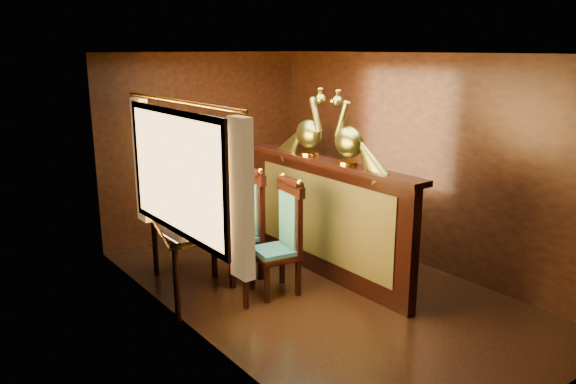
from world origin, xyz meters
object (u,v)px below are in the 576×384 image
Objects in this scene: chair_left at (284,233)px; peacock_left at (349,128)px; chair_right at (245,220)px; peacock_right at (309,122)px; dining_table at (195,226)px.

peacock_left is (0.63, -0.29, 1.09)m from chair_left.
chair_left is 0.98× the size of chair_right.
peacock_right is (0.63, 0.37, 1.09)m from chair_left.
dining_table is 1.72m from peacock_right.
chair_right is at bearing 130.21° from peacock_left.
chair_right reaches higher than dining_table.
dining_table is at bearing 172.16° from peacock_right.
peacock_right is at bearing 90.00° from peacock_left.
dining_table is 1.18× the size of chair_right.
peacock_right is (0.74, -0.21, 1.07)m from chair_right.
chair_right is at bearing 164.04° from peacock_right.
peacock_right reaches higher than dining_table.
chair_left is 1.64× the size of peacock_left.
peacock_left is 1.00× the size of peacock_right.
peacock_left is at bearing -51.00° from chair_right.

